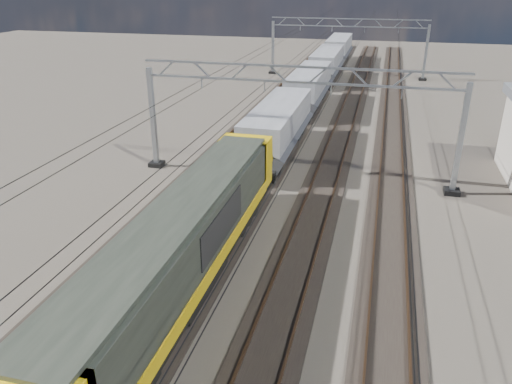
% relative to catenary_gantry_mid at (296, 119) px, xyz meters
% --- Properties ---
extents(ground, '(160.00, 160.00, 0.00)m').
position_rel_catenary_gantry_mid_xyz_m(ground, '(-0.00, -4.00, -3.91)').
color(ground, black).
rests_on(ground, ground).
extents(track_outer_west, '(2.60, 140.00, 0.30)m').
position_rel_catenary_gantry_mid_xyz_m(track_outer_west, '(-6.00, -4.00, -3.83)').
color(track_outer_west, black).
rests_on(track_outer_west, ground).
extents(track_loco, '(2.60, 140.00, 0.30)m').
position_rel_catenary_gantry_mid_xyz_m(track_loco, '(-2.00, -4.00, -3.83)').
color(track_loco, black).
rests_on(track_loco, ground).
extents(track_inner_east, '(2.60, 140.00, 0.30)m').
position_rel_catenary_gantry_mid_xyz_m(track_inner_east, '(2.00, -4.00, -3.83)').
color(track_inner_east, black).
rests_on(track_inner_east, ground).
extents(track_outer_east, '(2.60, 140.00, 0.30)m').
position_rel_catenary_gantry_mid_xyz_m(track_outer_east, '(6.00, -4.00, -3.83)').
color(track_outer_east, black).
rests_on(track_outer_east, ground).
extents(catenary_gantry_mid, '(19.90, 0.90, 7.11)m').
position_rel_catenary_gantry_mid_xyz_m(catenary_gantry_mid, '(0.00, 0.00, 0.00)').
color(catenary_gantry_mid, '#9299A0').
rests_on(catenary_gantry_mid, ground).
extents(catenary_gantry_far, '(19.90, 0.90, 7.11)m').
position_rel_catenary_gantry_mid_xyz_m(catenary_gantry_far, '(0.00, 36.00, 0.00)').
color(catenary_gantry_far, '#9299A0').
rests_on(catenary_gantry_far, ground).
extents(overhead_wires, '(12.03, 140.00, 0.53)m').
position_rel_catenary_gantry_mid_xyz_m(overhead_wires, '(-0.00, 4.00, 1.84)').
color(overhead_wires, black).
rests_on(overhead_wires, ground).
extents(locomotive, '(2.76, 21.10, 3.62)m').
position_rel_catenary_gantry_mid_xyz_m(locomotive, '(-2.00, -13.53, -1.58)').
color(locomotive, black).
rests_on(locomotive, ground).
extents(hopper_wagon_lead, '(3.38, 13.00, 3.25)m').
position_rel_catenary_gantry_mid_xyz_m(hopper_wagon_lead, '(-2.00, 4.16, -1.67)').
color(hopper_wagon_lead, black).
rests_on(hopper_wagon_lead, ground).
extents(hopper_wagon_mid, '(3.38, 13.00, 3.25)m').
position_rel_catenary_gantry_mid_xyz_m(hopper_wagon_mid, '(-2.00, 18.36, -1.67)').
color(hopper_wagon_mid, black).
rests_on(hopper_wagon_mid, ground).
extents(hopper_wagon_third, '(3.38, 13.00, 3.25)m').
position_rel_catenary_gantry_mid_xyz_m(hopper_wagon_third, '(-2.00, 32.56, -1.67)').
color(hopper_wagon_third, black).
rests_on(hopper_wagon_third, ground).
extents(hopper_wagon_fourth, '(3.38, 13.00, 3.25)m').
position_rel_catenary_gantry_mid_xyz_m(hopper_wagon_fourth, '(-2.00, 46.76, -1.67)').
color(hopper_wagon_fourth, black).
rests_on(hopper_wagon_fourth, ground).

